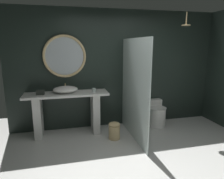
% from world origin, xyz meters
% --- Properties ---
extents(ground_plane, '(5.76, 5.76, 0.00)m').
position_xyz_m(ground_plane, '(0.00, 0.00, 0.00)').
color(ground_plane, silver).
extents(back_wall_panel, '(4.80, 0.10, 2.60)m').
position_xyz_m(back_wall_panel, '(0.00, 1.90, 1.30)').
color(back_wall_panel, '#1E2823').
rests_on(back_wall_panel, ground_plane).
extents(vanity_counter, '(1.69, 0.50, 0.89)m').
position_xyz_m(vanity_counter, '(-1.17, 1.58, 0.54)').
color(vanity_counter, silver).
rests_on(vanity_counter, ground_plane).
extents(vessel_sink, '(0.50, 0.41, 0.16)m').
position_xyz_m(vessel_sink, '(-1.19, 1.62, 0.95)').
color(vessel_sink, white).
rests_on(vessel_sink, vanity_counter).
extents(tumbler_cup, '(0.08, 0.08, 0.09)m').
position_xyz_m(tumbler_cup, '(-0.62, 1.52, 0.93)').
color(tumbler_cup, silver).
rests_on(tumbler_cup, vanity_counter).
extents(tissue_box, '(0.15, 0.11, 0.09)m').
position_xyz_m(tissue_box, '(-1.67, 1.56, 0.93)').
color(tissue_box, '#282D28').
rests_on(tissue_box, vanity_counter).
extents(round_wall_mirror, '(0.89, 0.05, 0.89)m').
position_xyz_m(round_wall_mirror, '(-1.17, 1.81, 1.61)').
color(round_wall_mirror, '#D6B77F').
extents(shower_glass_panel, '(0.02, 1.51, 1.97)m').
position_xyz_m(shower_glass_panel, '(0.11, 1.10, 0.99)').
color(shower_glass_panel, silver).
rests_on(shower_glass_panel, ground_plane).
extents(rain_shower_head, '(0.18, 0.18, 0.27)m').
position_xyz_m(rain_shower_head, '(1.28, 1.32, 2.26)').
color(rain_shower_head, '#D6B77F').
extents(toilet, '(0.39, 0.58, 0.57)m').
position_xyz_m(toilet, '(0.84, 1.59, 0.28)').
color(toilet, white).
rests_on(toilet, ground_plane).
extents(waste_bin, '(0.23, 0.23, 0.34)m').
position_xyz_m(waste_bin, '(-0.28, 1.11, 0.17)').
color(waste_bin, '#D6B77F').
rests_on(waste_bin, ground_plane).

